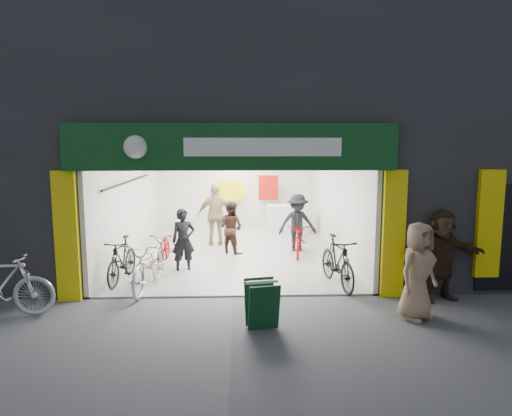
{
  "coord_description": "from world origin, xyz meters",
  "views": [
    {
      "loc": [
        0.15,
        -8.97,
        3.13
      ],
      "look_at": [
        0.53,
        1.5,
        1.63
      ],
      "focal_mm": 32.0,
      "sensor_mm": 36.0,
      "label": 1
    }
  ],
  "objects": [
    {
      "name": "customer_c",
      "position": [
        1.8,
        3.79,
        0.84
      ],
      "size": [
        1.14,
        0.72,
        1.69
      ],
      "primitive_type": "imported",
      "rotation": [
        0.0,
        0.0,
        0.09
      ],
      "color": "black",
      "rests_on": "ground"
    },
    {
      "name": "bike_right_mid",
      "position": [
        1.8,
        3.42,
        0.46
      ],
      "size": [
        0.87,
        1.83,
        0.93
      ],
      "primitive_type": "imported",
      "rotation": [
        0.0,
        0.0,
        -0.15
      ],
      "color": "maroon",
      "rests_on": "ground"
    },
    {
      "name": "pedestrian_far",
      "position": [
        4.14,
        -0.3,
        0.92
      ],
      "size": [
        1.79,
        0.88,
        1.85
      ],
      "primitive_type": "imported",
      "rotation": [
        0.0,
        0.0,
        0.21
      ],
      "color": "#342517",
      "rests_on": "ground"
    },
    {
      "name": "ground",
      "position": [
        0.0,
        0.0,
        0.0
      ],
      "size": [
        60.0,
        60.0,
        0.0
      ],
      "primitive_type": "plane",
      "color": "#56565B",
      "rests_on": "ground"
    },
    {
      "name": "sandwich_board",
      "position": [
        0.52,
        -1.6,
        0.45
      ],
      "size": [
        0.61,
        0.62,
        0.81
      ],
      "rotation": [
        0.0,
        0.0,
        0.18
      ],
      "color": "#0D371C",
      "rests_on": "ground"
    },
    {
      "name": "pedestrian_near",
      "position": [
        3.3,
        -1.25,
        0.88
      ],
      "size": [
        1.02,
        0.94,
        1.76
      ],
      "primitive_type": "imported",
      "rotation": [
        0.0,
        0.0,
        0.58
      ],
      "color": "#977758",
      "rests_on": "ground"
    },
    {
      "name": "bike_right_back",
      "position": [
        1.98,
        5.65,
        0.49
      ],
      "size": [
        0.57,
        1.67,
        0.99
      ],
      "primitive_type": "imported",
      "rotation": [
        0.0,
        0.0,
        0.07
      ],
      "color": "#A3A3A8",
      "rests_on": "ground"
    },
    {
      "name": "building",
      "position": [
        0.91,
        4.99,
        4.31
      ],
      "size": [
        17.0,
        10.27,
        8.0
      ],
      "color": "#232326",
      "rests_on": "ground"
    },
    {
      "name": "customer_a",
      "position": [
        -1.22,
        1.93,
        0.78
      ],
      "size": [
        0.65,
        0.52,
        1.55
      ],
      "primitive_type": "imported",
      "rotation": [
        0.0,
        0.0,
        0.28
      ],
      "color": "black",
      "rests_on": "ground"
    },
    {
      "name": "customer_d",
      "position": [
        -0.56,
        4.66,
        0.96
      ],
      "size": [
        1.16,
        0.55,
        1.92
      ],
      "primitive_type": "imported",
      "rotation": [
        0.0,
        0.0,
        3.22
      ],
      "color": "#9D885B",
      "rests_on": "ground"
    },
    {
      "name": "bike_left_front",
      "position": [
        -1.8,
        0.6,
        0.54
      ],
      "size": [
        0.91,
        2.13,
        1.09
      ],
      "primitive_type": "imported",
      "rotation": [
        0.0,
        0.0,
        -0.09
      ],
      "color": "silver",
      "rests_on": "ground"
    },
    {
      "name": "bike_right_front",
      "position": [
        2.27,
        0.6,
        0.56
      ],
      "size": [
        0.82,
        1.94,
        1.13
      ],
      "primitive_type": "imported",
      "rotation": [
        0.0,
        0.0,
        0.16
      ],
      "color": "black",
      "rests_on": "ground"
    },
    {
      "name": "bike_left_midback",
      "position": [
        -1.8,
        2.6,
        0.43
      ],
      "size": [
        0.58,
        1.65,
        0.86
      ],
      "primitive_type": "imported",
      "rotation": [
        0.0,
        0.0,
        0.01
      ],
      "color": "maroon",
      "rests_on": "ground"
    },
    {
      "name": "bike_left_back",
      "position": [
        -1.8,
        6.0,
        0.53
      ],
      "size": [
        0.6,
        1.78,
        1.05
      ],
      "primitive_type": "imported",
      "rotation": [
        0.0,
        0.0,
        -0.06
      ],
      "color": "silver",
      "rests_on": "ground"
    },
    {
      "name": "bike_left_midfront",
      "position": [
        -2.5,
        1.1,
        0.52
      ],
      "size": [
        0.67,
        1.76,
        1.03
      ],
      "primitive_type": "imported",
      "rotation": [
        0.0,
        0.0,
        -0.11
      ],
      "color": "black",
      "rests_on": "ground"
    },
    {
      "name": "customer_b",
      "position": [
        -0.1,
        3.68,
        0.75
      ],
      "size": [
        0.92,
        0.87,
        1.5
      ],
      "primitive_type": "imported",
      "rotation": [
        0.0,
        0.0,
        2.57
      ],
      "color": "#341F17",
      "rests_on": "ground"
    }
  ]
}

